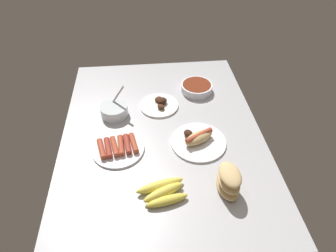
% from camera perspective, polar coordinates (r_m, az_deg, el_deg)
% --- Properties ---
extents(ground_plane, '(1.20, 0.90, 0.03)m').
position_cam_1_polar(ground_plane, '(1.35, -1.17, -1.53)').
color(ground_plane, '#B2B2B7').
extents(banana_bunch, '(0.14, 0.20, 0.04)m').
position_cam_1_polar(banana_bunch, '(1.10, -0.99, -12.71)').
color(banana_bunch, gold).
rests_on(banana_bunch, ground_plane).
extents(plate_grilled_meat, '(0.19, 0.19, 0.04)m').
position_cam_1_polar(plate_grilled_meat, '(1.47, -1.68, 4.23)').
color(plate_grilled_meat, white).
rests_on(plate_grilled_meat, ground_plane).
extents(bowl_coleslaw, '(0.13, 0.13, 0.15)m').
position_cam_1_polar(bowl_coleslaw, '(1.43, -10.46, 3.11)').
color(bowl_coleslaw, silver).
rests_on(bowl_coleslaw, ground_plane).
extents(bowl_chili, '(0.17, 0.17, 0.04)m').
position_cam_1_polar(bowl_chili, '(1.57, 5.60, 7.53)').
color(bowl_chili, white).
rests_on(bowl_chili, ground_plane).
extents(plate_hotdog_assembled, '(0.24, 0.24, 0.06)m').
position_cam_1_polar(plate_hotdog_assembled, '(1.28, 5.90, -2.66)').
color(plate_hotdog_assembled, white).
rests_on(plate_hotdog_assembled, ground_plane).
extents(plate_sausages, '(0.22, 0.22, 0.03)m').
position_cam_1_polar(plate_sausages, '(1.26, -9.75, -4.15)').
color(plate_sausages, white).
rests_on(plate_sausages, ground_plane).
extents(bread_stack, '(0.13, 0.09, 0.11)m').
position_cam_1_polar(bread_stack, '(1.10, 11.77, -10.50)').
color(bread_stack, tan).
rests_on(bread_stack, ground_plane).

